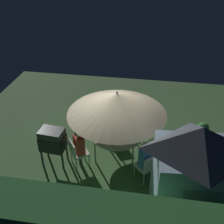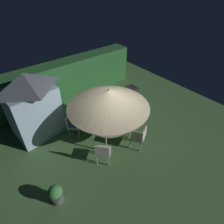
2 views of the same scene
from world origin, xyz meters
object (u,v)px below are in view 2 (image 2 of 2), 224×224
at_px(patio_umbrella, 108,99).
at_px(chair_toward_hedge, 103,152).
at_px(garden_shed, 32,105).
at_px(patio_table, 109,123).
at_px(potted_plant_by_shed, 56,194).
at_px(chair_toward_house, 140,136).
at_px(chair_near_shed, 117,107).
at_px(person_in_blue, 73,119).
at_px(bbq_grill, 129,95).
at_px(chair_far_side, 72,124).
at_px(person_in_red, 116,103).

distance_m(patio_umbrella, chair_toward_hedge, 1.77).
relative_size(garden_shed, patio_table, 1.63).
bearing_deg(potted_plant_by_shed, chair_toward_house, -0.24).
relative_size(chair_near_shed, person_in_blue, 0.71).
bearing_deg(potted_plant_by_shed, chair_near_shed, 26.34).
relative_size(garden_shed, chair_toward_house, 2.88).
height_order(bbq_grill, person_in_blue, person_in_blue).
bearing_deg(patio_table, bbq_grill, 23.57).
bearing_deg(bbq_grill, potted_plant_by_shed, -157.38).
relative_size(patio_table, chair_far_side, 1.77).
bearing_deg(chair_toward_hedge, garden_shed, 110.93).
relative_size(patio_table, bbq_grill, 1.33).
bearing_deg(bbq_grill, chair_far_side, 174.68).
height_order(patio_umbrella, potted_plant_by_shed, patio_umbrella).
distance_m(chair_far_side, chair_toward_hedge, 1.86).
xyz_separation_m(patio_table, person_in_red, (0.98, 0.72, 0.07)).
xyz_separation_m(garden_shed, chair_toward_house, (2.53, -3.08, -0.80)).
xyz_separation_m(bbq_grill, chair_toward_house, (-1.19, -1.87, -0.33)).
bearing_deg(potted_plant_by_shed, patio_umbrella, 22.01).
height_order(patio_umbrella, chair_far_side, patio_umbrella).
bearing_deg(chair_far_side, potted_plant_by_shed, -129.37).
bearing_deg(chair_toward_house, bbq_grill, 57.50).
bearing_deg(chair_near_shed, chair_toward_hedge, -140.40).
xyz_separation_m(garden_shed, person_in_red, (2.96, -1.25, -0.54)).
bearing_deg(person_in_blue, chair_far_side, 134.28).
relative_size(chair_toward_house, person_in_blue, 0.71).
bearing_deg(person_in_blue, garden_shed, 136.03).
bearing_deg(potted_plant_by_shed, person_in_red, 26.14).
distance_m(chair_toward_hedge, person_in_blue, 1.82).
distance_m(bbq_grill, potted_plant_by_shed, 4.86).
bearing_deg(garden_shed, chair_near_shed, -21.64).
distance_m(bbq_grill, chair_near_shed, 0.77).
height_order(garden_shed, chair_far_side, garden_shed).
relative_size(garden_shed, person_in_blue, 2.06).
relative_size(bbq_grill, chair_toward_hedge, 1.33).
distance_m(chair_near_shed, potted_plant_by_shed, 4.21).
xyz_separation_m(garden_shed, bbq_grill, (3.72, -1.21, -0.47)).
bearing_deg(garden_shed, chair_toward_hedge, -69.07).
height_order(chair_toward_hedge, chair_toward_house, same).
distance_m(patio_umbrella, chair_near_shed, 1.81).
bearing_deg(chair_toward_house, potted_plant_by_shed, 179.76).
xyz_separation_m(patio_umbrella, chair_far_side, (-0.99, 1.01, -1.27)).
bearing_deg(chair_far_side, garden_shed, 136.14).
distance_m(garden_shed, person_in_blue, 1.56).
bearing_deg(chair_near_shed, bbq_grill, -0.49).
xyz_separation_m(patio_umbrella, chair_toward_hedge, (-0.90, -0.85, -1.27)).
height_order(bbq_grill, chair_far_side, bbq_grill).
height_order(chair_toward_house, person_in_red, person_in_red).
distance_m(garden_shed, chair_near_shed, 3.35).
xyz_separation_m(bbq_grill, person_in_blue, (-2.67, 0.19, -0.06)).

